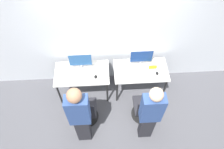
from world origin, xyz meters
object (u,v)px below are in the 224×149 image
office_chair_left (86,112)px  keyboard_right (142,75)px  keyboard_left (81,79)px  mouse_right (157,73)px  person_left (80,116)px  person_right (150,114)px  mouse_left (96,77)px  office_chair_right (145,109)px  monitor_left (80,61)px  monitor_right (141,57)px

office_chair_left → keyboard_right: (1.15, 0.55, 0.40)m
keyboard_left → office_chair_left: size_ratio=0.51×
office_chair_left → mouse_right: size_ratio=9.61×
keyboard_left → person_left: person_left is taller
keyboard_right → person_right: 0.93m
mouse_left → office_chair_right: (0.95, -0.56, -0.41)m
mouse_left → office_chair_left: office_chair_left is taller
mouse_right → office_chair_right: size_ratio=0.10×
monitor_left → keyboard_left: bearing=-90.0°
monitor_left → keyboard_right: size_ratio=1.04×
keyboard_right → office_chair_right: 0.68m
person_left → person_right: bearing=-0.4°
monitor_left → keyboard_right: monitor_left is taller
keyboard_left → office_chair_right: 1.40m
monitor_right → office_chair_left: bearing=-144.9°
person_right → monitor_right: bearing=89.9°
office_chair_right → person_right: size_ratio=0.52×
mouse_left → person_left: 0.98m
monitor_left → office_chair_right: monitor_left is taller
keyboard_left → office_chair_left: office_chair_left is taller
keyboard_right → person_right: (-0.00, -0.92, 0.16)m
person_left → monitor_right: bearing=44.8°
mouse_left → keyboard_right: bearing=-0.3°
office_chair_left → monitor_right: bearing=35.1°
monitor_right → mouse_right: 0.45m
office_chair_right → keyboard_left: bearing=156.6°
keyboard_left → keyboard_right: same height
mouse_left → person_right: person_right is taller
office_chair_left → monitor_right: (1.15, 0.81, 0.63)m
person_left → mouse_right: (1.50, 0.93, -0.20)m
mouse_left → mouse_right: bearing=0.7°
mouse_left → monitor_left: bearing=139.8°
mouse_right → office_chair_left: bearing=-158.8°
keyboard_left → monitor_right: monitor_right is taller
monitor_left → keyboard_right: bearing=-11.4°
mouse_left → mouse_right: same height
person_right → mouse_left: bearing=134.8°
keyboard_right → keyboard_left: bearing=-178.9°
keyboard_left → mouse_left: bearing=5.7°
office_chair_left → office_chair_right: bearing=-0.4°
mouse_left → monitor_right: size_ratio=0.20×
monitor_left → monitor_right: bearing=1.1°
mouse_left → office_chair_right: office_chair_right is taller
office_chair_left → office_chair_right: same height
office_chair_left → mouse_right: office_chair_left is taller
monitor_left → keyboard_left: size_ratio=1.04×
monitor_left → mouse_right: (1.51, -0.22, -0.23)m
monitor_left → office_chair_right: (1.23, -0.80, -0.63)m
mouse_right → mouse_left: bearing=-179.3°
keyboard_left → office_chair_right: size_ratio=0.51×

